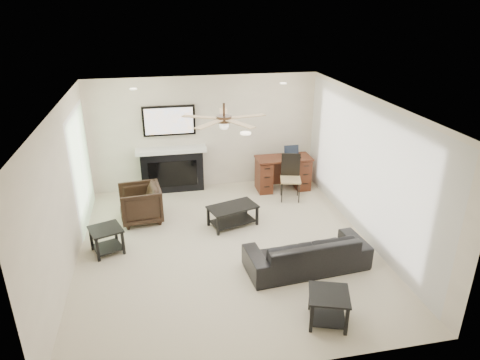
{
  "coord_description": "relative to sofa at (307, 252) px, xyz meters",
  "views": [
    {
      "loc": [
        -1.04,
        -6.32,
        3.96
      ],
      "look_at": [
        0.31,
        0.39,
        1.07
      ],
      "focal_mm": 32.0,
      "sensor_mm": 36.0,
      "label": 1
    }
  ],
  "objects": [
    {
      "name": "room_shell",
      "position": [
        -0.95,
        0.95,
        1.4
      ],
      "size": [
        5.5,
        5.54,
        2.52
      ],
      "color": "beige",
      "rests_on": "ground"
    },
    {
      "name": "sofa",
      "position": [
        0.0,
        0.0,
        0.0
      ],
      "size": [
        1.99,
        0.92,
        0.57
      ],
      "primitive_type": "imported",
      "rotation": [
        0.0,
        0.0,
        3.23
      ],
      "color": "black",
      "rests_on": "ground"
    },
    {
      "name": "armchair",
      "position": [
        -2.6,
        2.15,
        0.07
      ],
      "size": [
        0.85,
        0.83,
        0.71
      ],
      "primitive_type": "imported",
      "rotation": [
        0.0,
        0.0,
        -1.47
      ],
      "color": "black",
      "rests_on": "ground"
    },
    {
      "name": "coffee_table",
      "position": [
        -0.9,
        1.6,
        -0.08
      ],
      "size": [
        1.01,
        0.75,
        0.4
      ],
      "primitive_type": "cube",
      "rotation": [
        0.0,
        0.0,
        0.3
      ],
      "color": "black",
      "rests_on": "ground"
    },
    {
      "name": "end_table_near",
      "position": [
        -0.15,
        -1.25,
        -0.06
      ],
      "size": [
        0.66,
        0.66,
        0.45
      ],
      "primitive_type": "cube",
      "rotation": [
        0.0,
        0.0,
        -0.32
      ],
      "color": "black",
      "rests_on": "ground"
    },
    {
      "name": "end_table_left",
      "position": [
        -3.15,
        1.1,
        -0.06
      ],
      "size": [
        0.64,
        0.64,
        0.45
      ],
      "primitive_type": "cube",
      "rotation": [
        0.0,
        0.0,
        0.35
      ],
      "color": "black",
      "rests_on": "ground"
    },
    {
      "name": "fireplace_unit",
      "position": [
        -1.91,
        3.45,
        0.67
      ],
      "size": [
        1.52,
        0.34,
        1.91
      ],
      "primitive_type": "cube",
      "color": "black",
      "rests_on": "ground"
    },
    {
      "name": "desk",
      "position": [
        0.52,
        3.05,
        0.1
      ],
      "size": [
        1.22,
        0.56,
        0.76
      ],
      "primitive_type": "cube",
      "color": "#3B1B0E",
      "rests_on": "ground"
    },
    {
      "name": "desk_chair",
      "position": [
        0.52,
        2.5,
        0.2
      ],
      "size": [
        0.52,
        0.53,
        0.97
      ],
      "primitive_type": "cube",
      "rotation": [
        0.0,
        0.0,
        -0.25
      ],
      "color": "black",
      "rests_on": "ground"
    },
    {
      "name": "laptop",
      "position": [
        0.72,
        3.03,
        0.59
      ],
      "size": [
        0.33,
        0.24,
        0.23
      ],
      "primitive_type": "cube",
      "color": "black",
      "rests_on": "desk"
    }
  ]
}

